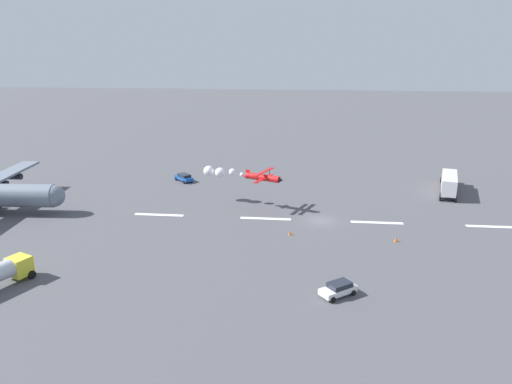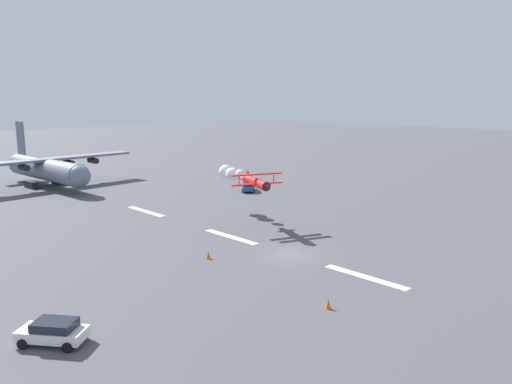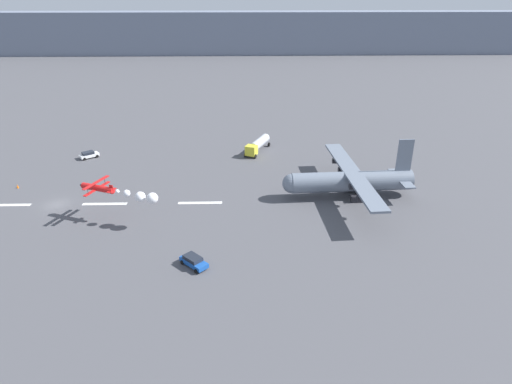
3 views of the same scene
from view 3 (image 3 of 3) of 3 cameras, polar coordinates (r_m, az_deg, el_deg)
The scene contains 12 objects.
ground_plane at distance 88.88m, azimuth -23.92°, elevation -1.45°, with size 440.00×440.00×0.00m, color #4C4C51.
runway_stripe_2 at distance 92.54m, azimuth -28.86°, elevation -1.45°, with size 8.00×0.90×0.01m, color white.
runway_stripe_3 at distance 85.93m, azimuth -18.60°, elevation -1.44°, with size 8.00×0.90×0.01m, color white.
runway_stripe_4 at distance 82.47m, azimuth -7.08°, elevation -1.36°, with size 8.00×0.90×0.01m, color white.
mountain_ridge_distant at distance 261.76m, azimuth -9.50°, elevation 19.24°, with size 396.00×16.00×21.82m, color slate.
cargo_transport_plane at distance 84.50m, azimuth 11.42°, elevation 1.42°, with size 24.18×31.32×10.94m.
stunt_biplane_red at distance 76.21m, azimuth -16.36°, elevation -0.13°, with size 14.26×7.78×2.08m.
fuel_tanker_truck at distance 106.20m, azimuth 0.20°, elevation 6.03°, with size 6.44×10.23×2.90m.
followme_car_yellow at distance 64.74m, azimuth -7.91°, elevation -8.65°, with size 4.40×4.41×1.52m.
airport_staff_sedan at distance 109.38m, azimuth -20.41°, elevation 4.46°, with size 4.38×3.95×1.52m.
traffic_cone_near at distance 99.09m, azimuth -27.97°, elevation 0.65°, with size 0.44×0.44×0.75m, color orange.
traffic_cone_far at distance 92.60m, azimuth -19.98°, elevation 0.55°, with size 0.44×0.44×0.75m, color orange.
Camera 3 is at (34.15, -73.44, 36.60)m, focal length 31.58 mm.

